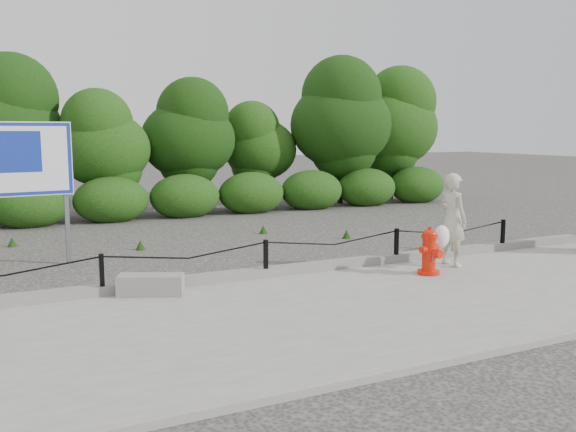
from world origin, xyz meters
The scene contains 9 objects.
ground centered at (0.00, 0.00, 0.00)m, with size 90.00×90.00×0.00m, color #2D2B28.
sidewalk centered at (0.00, -2.00, 0.04)m, with size 14.00×4.00×0.08m, color gray.
curb centered at (0.00, 0.05, 0.15)m, with size 14.00×0.22×0.14m, color slate.
chain_barrier centered at (0.00, 0.00, 0.46)m, with size 10.06×0.06×0.60m.
treeline centered at (0.63, 8.93, 2.49)m, with size 20.47×3.66×4.63m.
fire_hydrant centered at (2.45, -0.96, 0.45)m, with size 0.44×0.45×0.77m.
pedestrian centered at (3.18, -0.62, 0.86)m, with size 0.70×0.61×1.59m.
concrete_block centered at (-1.88, -0.25, 0.23)m, with size 0.91×0.32×0.29m, color gray.
advertising_sign centered at (-3.30, 2.68, 1.78)m, with size 1.58×0.24×2.52m.
Camera 1 is at (-3.80, -8.58, 2.37)m, focal length 38.00 mm.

